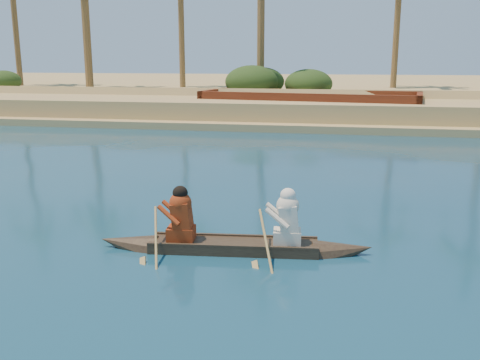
# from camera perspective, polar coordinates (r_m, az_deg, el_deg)

# --- Properties ---
(sandy_embankment) EXTENTS (150.00, 51.00, 1.50)m
(sandy_embankment) POSITION_cam_1_polar(r_m,az_deg,el_deg) (51.10, 17.94, 8.88)
(sandy_embankment) COLOR tan
(sandy_embankment) RESTS_ON ground
(shrub_cluster) EXTENTS (100.00, 6.00, 2.40)m
(shrub_cluster) POSITION_cam_1_polar(r_m,az_deg,el_deg) (35.85, 20.87, 8.28)
(shrub_cluster) COLOR #233714
(shrub_cluster) RESTS_ON ground
(canoe) EXTENTS (5.23, 1.20, 1.43)m
(canoe) POSITION_cam_1_polar(r_m,az_deg,el_deg) (10.14, -0.68, -6.09)
(canoe) COLOR #3E3222
(canoe) RESTS_ON ground
(barge_mid) EXTENTS (12.57, 5.61, 2.02)m
(barge_mid) POSITION_cam_1_polar(r_m,az_deg,el_deg) (30.95, 7.42, 7.49)
(barge_mid) COLOR #5F2514
(barge_mid) RESTS_ON ground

